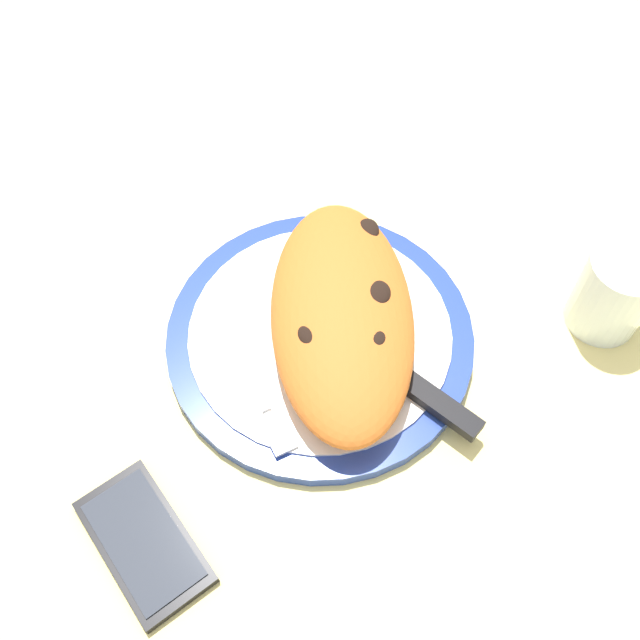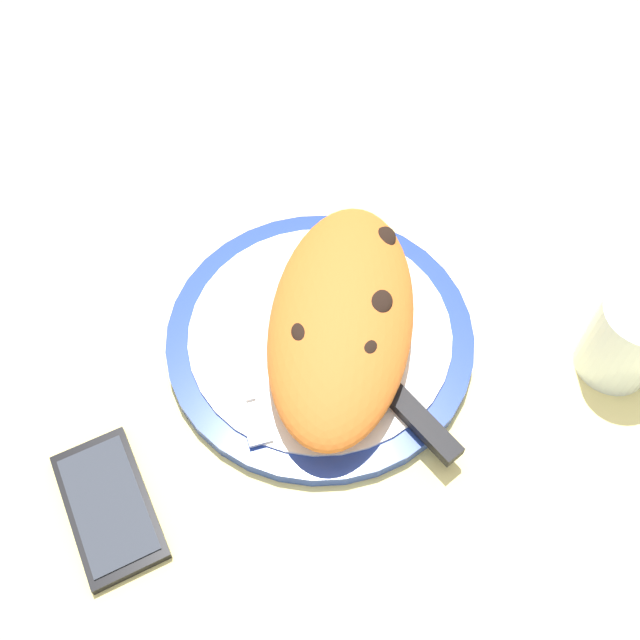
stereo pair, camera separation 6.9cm
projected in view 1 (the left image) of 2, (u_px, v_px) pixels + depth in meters
The scene contains 7 objects.
ground_plane at pixel (320, 348), 73.16cm from camera, with size 150.00×150.00×3.00cm, color #E5D684.
plate at pixel (320, 336), 71.15cm from camera, with size 30.18×30.18×1.84cm.
calzone at pixel (342, 315), 67.96cm from camera, with size 29.85×20.58×5.65cm.
fork at pixel (255, 389), 66.70cm from camera, with size 17.25×3.82×0.40cm.
knife at pixel (409, 384), 66.67cm from camera, with size 19.95×12.80×1.20cm.
smartphone at pixel (144, 542), 60.59cm from camera, with size 14.30×10.40×1.16cm.
water_glass at pixel (612, 296), 70.07cm from camera, with size 7.23×7.23×9.02cm.
Camera 1 is at (35.06, -12.12, 61.62)cm, focal length 40.50 mm.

